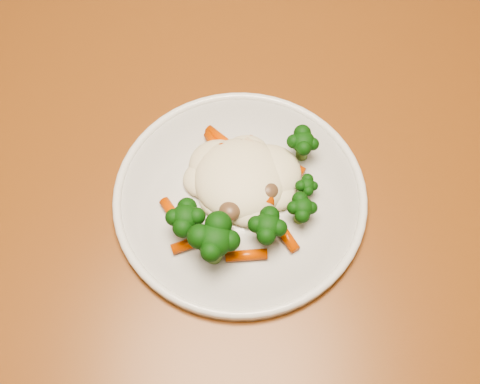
{
  "coord_description": "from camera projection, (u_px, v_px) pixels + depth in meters",
  "views": [
    {
      "loc": [
        0.25,
        0.05,
        1.37
      ],
      "look_at": [
        0.23,
        0.38,
        0.77
      ],
      "focal_mm": 45.0,
      "sensor_mm": 36.0,
      "label": 1
    }
  ],
  "objects": [
    {
      "name": "meal",
      "position": [
        242.0,
        193.0,
        0.67
      ],
      "size": [
        0.18,
        0.2,
        0.06
      ],
      "color": "#F9EEC7",
      "rests_on": "plate"
    },
    {
      "name": "dining_table",
      "position": [
        249.0,
        276.0,
        0.75
      ],
      "size": [
        1.39,
        1.0,
        0.75
      ],
      "rotation": [
        0.0,
        0.0,
        0.1
      ],
      "color": "brown",
      "rests_on": "ground"
    },
    {
      "name": "plate",
      "position": [
        240.0,
        198.0,
        0.7
      ],
      "size": [
        0.29,
        0.29,
        0.01
      ],
      "primitive_type": "cylinder",
      "color": "white",
      "rests_on": "dining_table"
    }
  ]
}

